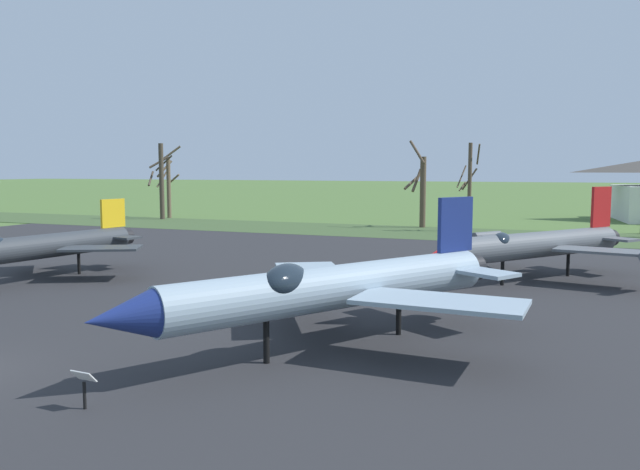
{
  "coord_description": "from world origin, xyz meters",
  "views": [
    {
      "loc": [
        16.49,
        -12.17,
        5.84
      ],
      "look_at": [
        5.27,
        15.54,
        2.75
      ],
      "focal_mm": 35.6,
      "sensor_mm": 36.0,
      "label": 1
    }
  ],
  "objects_px": {
    "jet_fighter_front_left": "(33,247)",
    "info_placard_rear_left": "(84,384)",
    "jet_fighter_front_right": "(536,244)",
    "info_placard_front_right": "(424,289)",
    "jet_fighter_rear_left": "(331,287)"
  },
  "relations": [
    {
      "from": "jet_fighter_front_left",
      "to": "info_placard_front_right",
      "type": "relative_size",
      "value": 13.1
    },
    {
      "from": "jet_fighter_front_left",
      "to": "jet_fighter_rear_left",
      "type": "distance_m",
      "value": 19.63
    },
    {
      "from": "info_placard_front_right",
      "to": "info_placard_rear_left",
      "type": "relative_size",
      "value": 1.01
    },
    {
      "from": "jet_fighter_front_right",
      "to": "info_placard_rear_left",
      "type": "distance_m",
      "value": 24.66
    },
    {
      "from": "jet_fighter_front_left",
      "to": "info_placard_rear_left",
      "type": "relative_size",
      "value": 13.26
    },
    {
      "from": "jet_fighter_front_left",
      "to": "jet_fighter_rear_left",
      "type": "relative_size",
      "value": 0.98
    },
    {
      "from": "jet_fighter_front_right",
      "to": "jet_fighter_rear_left",
      "type": "height_order",
      "value": "jet_fighter_front_right"
    },
    {
      "from": "jet_fighter_front_left",
      "to": "info_placard_rear_left",
      "type": "height_order",
      "value": "jet_fighter_front_left"
    },
    {
      "from": "jet_fighter_front_left",
      "to": "jet_fighter_front_right",
      "type": "xyz_separation_m",
      "value": [
        24.08,
        10.05,
        0.11
      ]
    },
    {
      "from": "info_placard_front_right",
      "to": "jet_fighter_rear_left",
      "type": "relative_size",
      "value": 0.07
    },
    {
      "from": "info_placard_rear_left",
      "to": "info_placard_front_right",
      "type": "bearing_deg",
      "value": 72.36
    },
    {
      "from": "info_placard_front_right",
      "to": "jet_fighter_rear_left",
      "type": "distance_m",
      "value": 8.44
    },
    {
      "from": "info_placard_rear_left",
      "to": "jet_fighter_front_left",
      "type": "bearing_deg",
      "value": 139.49
    },
    {
      "from": "jet_fighter_front_right",
      "to": "info_placard_rear_left",
      "type": "xyz_separation_m",
      "value": [
        -9.02,
        -22.92,
        -1.31
      ]
    },
    {
      "from": "jet_fighter_front_left",
      "to": "jet_fighter_front_right",
      "type": "height_order",
      "value": "jet_fighter_front_right"
    }
  ]
}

